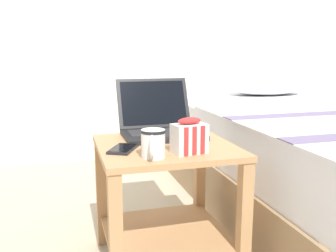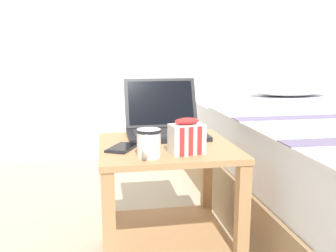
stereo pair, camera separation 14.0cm
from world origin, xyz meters
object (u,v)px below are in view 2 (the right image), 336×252
Objects in this scene: snack_bag at (187,137)px; cell_phone at (122,148)px; laptop at (165,124)px; mug_front_left at (149,142)px.

snack_bag is 0.80× the size of cell_phone.
cell_phone is at bearing 155.06° from snack_bag.
laptop is 0.30m from cell_phone.
mug_front_left is 0.96× the size of snack_bag.
laptop is at bearing 94.08° from snack_bag.
cell_phone is (-0.20, -0.22, -0.04)m from laptop.
laptop is at bearing 71.97° from mug_front_left.
mug_front_left is 0.14m from snack_bag.
snack_bag is (0.14, 0.03, 0.00)m from mug_front_left.
snack_bag is (0.02, -0.33, 0.01)m from laptop.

